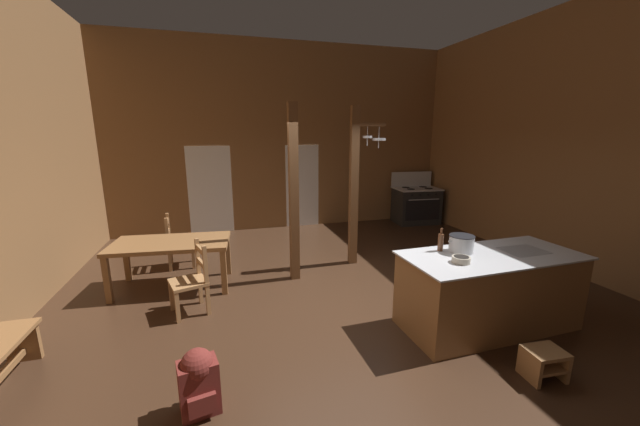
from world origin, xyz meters
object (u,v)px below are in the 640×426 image
at_px(dining_table, 171,247).
at_px(ladderback_chair_near_window, 177,242).
at_px(kitchen_island, 488,290).
at_px(stockpot_on_counter, 461,244).
at_px(mixing_bowl_on_counter, 461,260).
at_px(step_stool, 544,361).
at_px(stove_range, 416,205).
at_px(ladderback_chair_by_post, 192,280).
at_px(backpack, 199,380).
at_px(bottle_tall_on_counter, 441,242).

distance_m(dining_table, ladderback_chair_near_window, 0.92).
xyz_separation_m(kitchen_island, dining_table, (-3.85, 2.27, 0.19)).
xyz_separation_m(stockpot_on_counter, mixing_bowl_on_counter, (-0.23, -0.31, -0.07)).
xyz_separation_m(step_stool, ladderback_chair_near_window, (-3.71, 4.13, 0.27)).
xyz_separation_m(stove_range, mixing_bowl_on_counter, (-2.43, -4.93, 0.48)).
height_order(stove_range, ladderback_chair_by_post, stove_range).
height_order(stove_range, mixing_bowl_on_counter, stove_range).
relative_size(ladderback_chair_by_post, backpack, 1.59).
bearing_deg(mixing_bowl_on_counter, stockpot_on_counter, 52.88).
bearing_deg(dining_table, stove_range, 23.80).
distance_m(backpack, stockpot_on_counter, 3.20).
xyz_separation_m(dining_table, stockpot_on_counter, (3.54, -2.09, 0.38)).
bearing_deg(bottle_tall_on_counter, dining_table, 149.17).
relative_size(dining_table, ladderback_chair_near_window, 1.88).
relative_size(dining_table, ladderback_chair_by_post, 1.88).
bearing_deg(kitchen_island, stove_range, 68.52).
height_order(step_stool, ladderback_chair_by_post, ladderback_chair_by_post).
height_order(stove_range, bottle_tall_on_counter, stove_range).
relative_size(step_stool, ladderback_chair_near_window, 0.40).
bearing_deg(bottle_tall_on_counter, mixing_bowl_on_counter, -92.33).
relative_size(stove_range, bottle_tall_on_counter, 4.60).
xyz_separation_m(ladderback_chair_near_window, mixing_bowl_on_counter, (3.32, -3.30, 0.52)).
height_order(step_stool, mixing_bowl_on_counter, mixing_bowl_on_counter).
relative_size(ladderback_chair_near_window, backpack, 1.59).
xyz_separation_m(dining_table, ladderback_chair_near_window, (-0.02, 0.90, -0.20)).
distance_m(stove_range, dining_table, 6.27).
bearing_deg(mixing_bowl_on_counter, ladderback_chair_near_window, 135.21).
bearing_deg(stove_range, dining_table, -156.20).
height_order(ladderback_chair_near_window, backpack, ladderback_chair_near_window).
xyz_separation_m(ladderback_chair_near_window, bottle_tall_on_counter, (3.34, -2.88, 0.59)).
bearing_deg(stove_range, stockpot_on_counter, -115.44).
bearing_deg(ladderback_chair_near_window, ladderback_chair_by_post, -78.78).
bearing_deg(step_stool, dining_table, 138.79).
relative_size(kitchen_island, bottle_tall_on_counter, 7.61).
xyz_separation_m(kitchen_island, stove_range, (1.89, 4.80, 0.02)).
height_order(ladderback_chair_by_post, stockpot_on_counter, stockpot_on_counter).
bearing_deg(dining_table, backpack, -79.90).
bearing_deg(ladderback_chair_by_post, bottle_tall_on_counter, -20.00).
bearing_deg(stove_range, ladderback_chair_by_post, -147.58).
distance_m(kitchen_island, dining_table, 4.47).
bearing_deg(dining_table, ladderback_chair_near_window, 91.06).
bearing_deg(mixing_bowl_on_counter, bottle_tall_on_counter, 87.67).
distance_m(dining_table, backpack, 2.83).
distance_m(step_stool, backpack, 3.24).
bearing_deg(step_stool, backpack, 171.62).
bearing_deg(backpack, ladderback_chair_by_post, 94.67).
relative_size(ladderback_chair_near_window, mixing_bowl_on_counter, 4.76).
bearing_deg(ladderback_chair_near_window, stove_range, 15.82).
height_order(step_stool, backpack, backpack).
bearing_deg(ladderback_chair_near_window, kitchen_island, -39.37).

